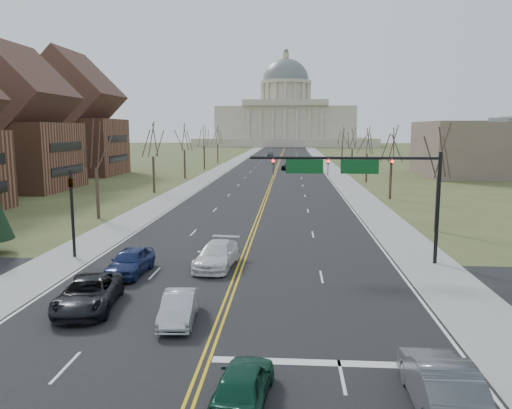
# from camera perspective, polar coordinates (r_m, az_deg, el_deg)

# --- Properties ---
(ground) EXTENTS (600.00, 600.00, 0.00)m
(ground) POSITION_cam_1_polar(r_m,az_deg,el_deg) (20.72, -5.26, -16.01)
(ground) COLOR #4A4F27
(ground) RESTS_ON ground
(road) EXTENTS (20.00, 380.00, 0.01)m
(road) POSITION_cam_1_polar(r_m,az_deg,el_deg) (128.90, 2.61, 4.78)
(road) COLOR black
(road) RESTS_ON ground
(cross_road) EXTENTS (120.00, 14.00, 0.01)m
(cross_road) POSITION_cam_1_polar(r_m,az_deg,el_deg) (26.23, -3.13, -10.57)
(cross_road) COLOR black
(cross_road) RESTS_ON ground
(sidewalk_left) EXTENTS (4.00, 380.00, 0.03)m
(sidewalk_left) POSITION_cam_1_polar(r_m,az_deg,el_deg) (129.75, -2.71, 4.80)
(sidewalk_left) COLOR gray
(sidewalk_left) RESTS_ON ground
(sidewalk_right) EXTENTS (4.00, 380.00, 0.03)m
(sidewalk_right) POSITION_cam_1_polar(r_m,az_deg,el_deg) (129.17, 7.96, 4.71)
(sidewalk_right) COLOR gray
(sidewalk_right) RESTS_ON ground
(center_line) EXTENTS (0.42, 380.00, 0.01)m
(center_line) POSITION_cam_1_polar(r_m,az_deg,el_deg) (128.90, 2.61, 4.78)
(center_line) COLOR gold
(center_line) RESTS_ON road
(edge_line_left) EXTENTS (0.15, 380.00, 0.01)m
(edge_line_left) POSITION_cam_1_polar(r_m,az_deg,el_deg) (129.51, -1.74, 4.80)
(edge_line_left) COLOR silver
(edge_line_left) RESTS_ON road
(edge_line_right) EXTENTS (0.15, 380.00, 0.01)m
(edge_line_right) POSITION_cam_1_polar(r_m,az_deg,el_deg) (129.04, 6.98, 4.73)
(edge_line_right) COLOR silver
(edge_line_right) RESTS_ON road
(stop_bar) EXTENTS (9.50, 0.50, 0.01)m
(stop_bar) POSITION_cam_1_polar(r_m,az_deg,el_deg) (19.66, 9.49, -17.47)
(stop_bar) COLOR silver
(stop_bar) RESTS_ON road
(capitol) EXTENTS (90.00, 60.00, 50.00)m
(capitol) POSITION_cam_1_polar(r_m,az_deg,el_deg) (268.57, 3.38, 9.79)
(capitol) COLOR beige
(capitol) RESTS_ON ground
(signal_mast) EXTENTS (12.12, 0.44, 7.20)m
(signal_mast) POSITION_cam_1_polar(r_m,az_deg,el_deg) (32.49, 11.64, 3.39)
(signal_mast) COLOR black
(signal_mast) RESTS_ON ground
(signal_left) EXTENTS (0.32, 0.36, 6.00)m
(signal_left) POSITION_cam_1_polar(r_m,az_deg,el_deg) (35.60, -20.31, 0.16)
(signal_left) COLOR black
(signal_left) RESTS_ON ground
(tree_r_0) EXTENTS (3.74, 3.74, 8.50)m
(tree_r_0) POSITION_cam_1_polar(r_m,az_deg,el_deg) (44.39, 20.27, 5.41)
(tree_r_0) COLOR #382921
(tree_r_0) RESTS_ON ground
(tree_l_0) EXTENTS (3.96, 3.96, 9.00)m
(tree_l_0) POSITION_cam_1_polar(r_m,az_deg,el_deg) (50.19, -17.90, 6.28)
(tree_l_0) COLOR #382921
(tree_l_0) RESTS_ON ground
(tree_r_1) EXTENTS (3.74, 3.74, 8.50)m
(tree_r_1) POSITION_cam_1_polar(r_m,az_deg,el_deg) (63.82, 15.27, 6.46)
(tree_r_1) COLOR #382921
(tree_r_1) RESTS_ON ground
(tree_l_1) EXTENTS (3.96, 3.96, 9.00)m
(tree_l_1) POSITION_cam_1_polar(r_m,az_deg,el_deg) (69.16, -11.72, 7.05)
(tree_l_1) COLOR #382921
(tree_l_1) RESTS_ON ground
(tree_r_2) EXTENTS (3.74, 3.74, 8.50)m
(tree_r_2) POSITION_cam_1_polar(r_m,az_deg,el_deg) (83.53, 12.61, 6.99)
(tree_r_2) COLOR #382921
(tree_r_2) RESTS_ON ground
(tree_l_2) EXTENTS (3.96, 3.96, 9.00)m
(tree_l_2) POSITION_cam_1_polar(r_m,az_deg,el_deg) (88.58, -8.21, 7.44)
(tree_l_2) COLOR #382921
(tree_l_2) RESTS_ON ground
(tree_r_3) EXTENTS (3.74, 3.74, 8.50)m
(tree_r_3) POSITION_cam_1_polar(r_m,az_deg,el_deg) (103.34, 10.97, 7.31)
(tree_r_3) COLOR #382921
(tree_r_3) RESTS_ON ground
(tree_l_3) EXTENTS (3.96, 3.96, 9.00)m
(tree_l_3) POSITION_cam_1_polar(r_m,az_deg,el_deg) (108.21, -5.97, 7.68)
(tree_l_3) COLOR #382921
(tree_l_3) RESTS_ON ground
(tree_r_4) EXTENTS (3.74, 3.74, 8.50)m
(tree_r_4) POSITION_cam_1_polar(r_m,az_deg,el_deg) (123.22, 9.85, 7.53)
(tree_r_4) COLOR #382921
(tree_r_4) RESTS_ON ground
(tree_l_4) EXTENTS (3.96, 3.96, 9.00)m
(tree_l_4) POSITION_cam_1_polar(r_m,az_deg,el_deg) (127.95, -4.41, 7.84)
(tree_l_4) COLOR #382921
(tree_l_4) RESTS_ON ground
(bldg_left_mid) EXTENTS (15.10, 14.28, 20.75)m
(bldg_left_mid) POSITION_cam_1_polar(r_m,az_deg,el_deg) (78.96, -25.95, 7.70)
(bldg_left_mid) COLOR brown
(bldg_left_mid) RESTS_ON ground
(bldg_left_far) EXTENTS (17.10, 14.28, 23.25)m
(bldg_left_far) POSITION_cam_1_polar(r_m,az_deg,el_deg) (101.31, -20.19, 8.62)
(bldg_left_far) COLOR brown
(bldg_left_far) RESTS_ON ground
(bldg_right_mass) EXTENTS (25.00, 20.00, 10.00)m
(bldg_right_mass) POSITION_cam_1_polar(r_m,az_deg,el_deg) (101.57, 25.42, 5.75)
(bldg_right_mass) COLOR brown
(bldg_right_mass) RESTS_ON ground
(car_nb_inner_lead) EXTENTS (2.00, 4.15, 1.37)m
(car_nb_inner_lead) POSITION_cam_1_polar(r_m,az_deg,el_deg) (16.68, -1.49, -19.75)
(car_nb_inner_lead) COLOR #0D3C2A
(car_nb_inner_lead) RESTS_ON road
(car_nb_outer_lead) EXTENTS (1.80, 5.05, 1.66)m
(car_nb_outer_lead) POSITION_cam_1_polar(r_m,az_deg,el_deg) (17.31, 20.41, -18.67)
(car_nb_outer_lead) COLOR #494C51
(car_nb_outer_lead) RESTS_ON road
(car_sb_inner_lead) EXTENTS (1.72, 4.13, 1.33)m
(car_sb_inner_lead) POSITION_cam_1_polar(r_m,az_deg,el_deg) (23.15, -8.81, -11.56)
(car_sb_inner_lead) COLOR #A8ABB0
(car_sb_inner_lead) RESTS_ON road
(car_sb_outer_lead) EXTENTS (3.24, 5.77, 1.52)m
(car_sb_outer_lead) POSITION_cam_1_polar(r_m,az_deg,el_deg) (25.74, -18.60, -9.60)
(car_sb_outer_lead) COLOR black
(car_sb_outer_lead) RESTS_ON road
(car_sb_inner_second) EXTENTS (2.69, 5.53, 1.55)m
(car_sb_inner_second) POSITION_cam_1_polar(r_m,az_deg,el_deg) (31.59, -4.48, -5.77)
(car_sb_inner_second) COLOR white
(car_sb_inner_second) RESTS_ON road
(car_sb_outer_second) EXTENTS (2.12, 4.76, 1.59)m
(car_sb_outer_second) POSITION_cam_1_polar(r_m,az_deg,el_deg) (30.86, -14.17, -6.32)
(car_sb_outer_second) COLOR navy
(car_sb_outer_second) RESTS_ON road
(car_far_nb) EXTENTS (2.82, 5.23, 1.39)m
(car_far_nb) POSITION_cam_1_polar(r_m,az_deg,el_deg) (107.01, 3.66, 4.36)
(car_far_nb) COLOR black
(car_far_nb) RESTS_ON road
(car_far_sb) EXTENTS (1.97, 4.53, 1.52)m
(car_far_sb) POSITION_cam_1_polar(r_m,az_deg,el_deg) (157.51, 1.64, 5.76)
(car_far_sb) COLOR #484B4F
(car_far_sb) RESTS_ON road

